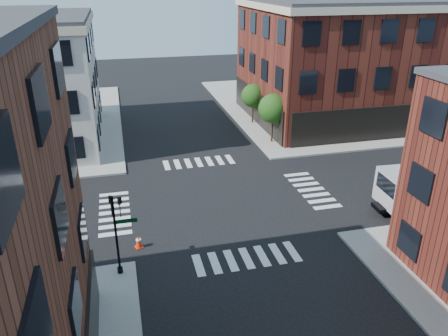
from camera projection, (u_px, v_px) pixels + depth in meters
ground at (218, 200)px, 30.31m from camera, size 120.00×120.00×0.00m
sidewalk_ne at (345, 103)px, 53.56m from camera, size 30.00×30.00×0.15m
building_ne at (370, 61)px, 46.63m from camera, size 25.00×16.00×12.00m
tree_near at (274, 110)px, 39.57m from camera, size 2.69×2.69×4.49m
tree_far at (254, 97)px, 45.02m from camera, size 2.43×2.43×4.07m
signal_pole at (117, 226)px, 21.75m from camera, size 1.29×1.24×4.60m
traffic_cone at (139, 242)px, 24.92m from camera, size 0.53×0.53×0.78m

